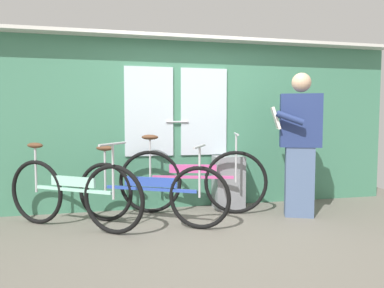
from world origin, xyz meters
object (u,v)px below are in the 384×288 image
Objects in this scene: passenger_reading_newspaper at (299,141)px; trash_bin_by_wall at (228,182)px; bicycle_near_door at (192,180)px; bicycle_by_pole at (72,193)px; bicycle_leaning_behind at (150,192)px.

passenger_reading_newspaper is 2.50× the size of trash_bin_by_wall.
trash_bin_by_wall is at bearing 31.02° from bicycle_near_door.
bicycle_by_pole is at bearing -166.01° from trash_bin_by_wall.
bicycle_near_door is 1.12× the size of bicycle_leaning_behind.
passenger_reading_newspaper is (1.17, -0.39, 0.47)m from bicycle_near_door.
bicycle_leaning_behind is at bearing -131.82° from bicycle_near_door.
bicycle_near_door is 2.61× the size of trash_bin_by_wall.
bicycle_near_door is 1.37m from bicycle_by_pole.
bicycle_leaning_behind is at bearing 30.37° from bicycle_by_pole.
bicycle_by_pole is at bearing 20.25° from passenger_reading_newspaper.
trash_bin_by_wall is (-0.67, 0.54, -0.54)m from passenger_reading_newspaper.
trash_bin_by_wall is at bearing 47.78° from bicycle_by_pole.
bicycle_by_pole is at bearing -155.43° from bicycle_leaning_behind.
bicycle_by_pole is 2.56m from passenger_reading_newspaper.
bicycle_leaning_behind is 0.93× the size of passenger_reading_newspaper.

